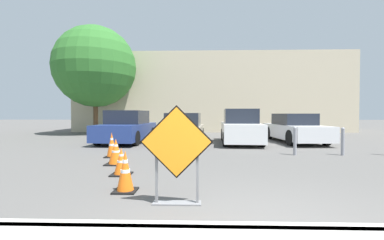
% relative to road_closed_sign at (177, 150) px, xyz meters
% --- Properties ---
extents(ground_plane, '(96.00, 96.00, 0.00)m').
position_rel_road_closed_sign_xyz_m(ground_plane, '(1.13, 8.98, -0.85)').
color(ground_plane, '#565451').
extents(curb_lip, '(31.19, 0.20, 0.14)m').
position_rel_road_closed_sign_xyz_m(curb_lip, '(1.13, -1.02, -0.78)').
color(curb_lip, '#ADAAA3').
rests_on(curb_lip, ground_plane).
extents(road_closed_sign, '(1.13, 0.20, 1.54)m').
position_rel_road_closed_sign_xyz_m(road_closed_sign, '(0.00, 0.00, 0.00)').
color(road_closed_sign, black).
rests_on(road_closed_sign, ground_plane).
extents(traffic_cone_nearest, '(0.41, 0.41, 0.75)m').
position_rel_road_closed_sign_xyz_m(traffic_cone_nearest, '(-0.99, 0.64, -0.48)').
color(traffic_cone_nearest, black).
rests_on(traffic_cone_nearest, ground_plane).
extents(traffic_cone_second, '(0.45, 0.45, 0.62)m').
position_rel_road_closed_sign_xyz_m(traffic_cone_second, '(-1.45, 1.89, -0.55)').
color(traffic_cone_second, black).
rests_on(traffic_cone_second, ground_plane).
extents(traffic_cone_third, '(0.53, 0.53, 0.72)m').
position_rel_road_closed_sign_xyz_m(traffic_cone_third, '(-1.97, 3.10, -0.50)').
color(traffic_cone_third, black).
rests_on(traffic_cone_third, ground_plane).
extents(traffic_cone_fourth, '(0.42, 0.42, 0.81)m').
position_rel_road_closed_sign_xyz_m(traffic_cone_fourth, '(-2.49, 4.26, -0.45)').
color(traffic_cone_fourth, black).
rests_on(traffic_cone_fourth, ground_plane).
extents(parked_car_nearest, '(2.16, 4.43, 1.56)m').
position_rel_road_closed_sign_xyz_m(parked_car_nearest, '(-3.22, 8.60, -0.13)').
color(parked_car_nearest, navy).
rests_on(parked_car_nearest, ground_plane).
extents(parked_car_second, '(2.08, 4.40, 1.44)m').
position_rel_road_closed_sign_xyz_m(parked_car_second, '(-0.46, 8.81, -0.19)').
color(parked_car_second, '#A39984').
rests_on(parked_car_second, ground_plane).
extents(parked_car_third, '(1.95, 4.23, 1.63)m').
position_rel_road_closed_sign_xyz_m(parked_car_third, '(2.30, 8.36, -0.11)').
color(parked_car_third, white).
rests_on(parked_car_third, ground_plane).
extents(parked_car_fourth, '(1.99, 4.71, 1.42)m').
position_rel_road_closed_sign_xyz_m(parked_car_fourth, '(5.05, 8.94, -0.18)').
color(parked_car_fourth, silver).
rests_on(parked_car_fourth, ground_plane).
extents(bollard_nearest, '(0.12, 0.12, 0.96)m').
position_rel_road_closed_sign_xyz_m(bollard_nearest, '(3.59, 4.86, -0.34)').
color(bollard_nearest, gray).
rests_on(bollard_nearest, ground_plane).
extents(bollard_second, '(0.12, 0.12, 0.95)m').
position_rel_road_closed_sign_xyz_m(bollard_second, '(5.18, 4.86, -0.34)').
color(bollard_second, gray).
rests_on(bollard_second, ground_plane).
extents(building_facade_backdrop, '(21.60, 5.00, 6.14)m').
position_rel_road_closed_sign_xyz_m(building_facade_backdrop, '(1.32, 17.85, 2.23)').
color(building_facade_backdrop, beige).
rests_on(building_facade_backdrop, ground_plane).
extents(street_tree_behind_lot, '(5.55, 5.55, 7.43)m').
position_rel_road_closed_sign_xyz_m(street_tree_behind_lot, '(-6.87, 13.66, 3.80)').
color(street_tree_behind_lot, '#513823').
rests_on(street_tree_behind_lot, ground_plane).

